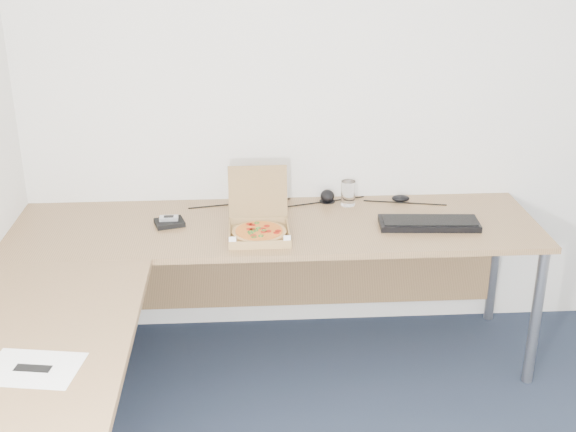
{
  "coord_description": "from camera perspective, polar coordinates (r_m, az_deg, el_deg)",
  "views": [
    {
      "loc": [
        -0.64,
        -1.83,
        2.11
      ],
      "look_at": [
        -0.45,
        1.28,
        0.82
      ],
      "focal_mm": 46.13,
      "sensor_mm": 36.0,
      "label": 1
    }
  ],
  "objects": [
    {
      "name": "cable_bundle",
      "position": [
        3.76,
        1.87,
        0.98
      ],
      "size": [
        0.63,
        0.13,
        0.01
      ],
      "primitive_type": null,
      "rotation": [
        0.0,
        0.0,
        0.14
      ],
      "color": "black",
      "rests_on": "desk"
    },
    {
      "name": "desk",
      "position": [
        3.14,
        -6.49,
        -4.3
      ],
      "size": [
        2.5,
        2.2,
        0.73
      ],
      "color": "olive",
      "rests_on": "ground"
    },
    {
      "name": "room_shell",
      "position": [
        2.12,
        14.43,
        -2.11
      ],
      "size": [
        3.5,
        3.5,
        2.5
      ],
      "primitive_type": null,
      "color": "silver",
      "rests_on": "ground"
    },
    {
      "name": "keyboard",
      "position": [
        3.55,
        10.8,
        -0.57
      ],
      "size": [
        0.48,
        0.2,
        0.03
      ],
      "primitive_type": "cube",
      "rotation": [
        0.0,
        0.0,
        -0.07
      ],
      "color": "black",
      "rests_on": "desk"
    },
    {
      "name": "mouse",
      "position": [
        3.83,
        8.68,
        1.36
      ],
      "size": [
        0.11,
        0.09,
        0.03
      ],
      "primitive_type": "ellipsoid",
      "rotation": [
        0.0,
        0.0,
        0.29
      ],
      "color": "black",
      "rests_on": "desk"
    },
    {
      "name": "paper_sheet",
      "position": [
        2.59,
        -19.07,
        -11.05
      ],
      "size": [
        0.33,
        0.26,
        0.0
      ],
      "primitive_type": "cube",
      "rotation": [
        0.0,
        0.0,
        -0.16
      ],
      "color": "white",
      "rests_on": "desk"
    },
    {
      "name": "wallet",
      "position": [
        3.55,
        -9.12,
        -0.51
      ],
      "size": [
        0.16,
        0.14,
        0.02
      ],
      "primitive_type": "cube",
      "rotation": [
        0.0,
        0.0,
        0.29
      ],
      "color": "black",
      "rests_on": "desk"
    },
    {
      "name": "phone",
      "position": [
        3.55,
        -9.17,
        -0.17
      ],
      "size": [
        0.09,
        0.05,
        0.02
      ],
      "primitive_type": "cube",
      "rotation": [
        0.0,
        0.0,
        0.03
      ],
      "color": "#B2B5BA",
      "rests_on": "wallet"
    },
    {
      "name": "drinking_glass",
      "position": [
        3.74,
        4.65,
        1.77
      ],
      "size": [
        0.07,
        0.07,
        0.13
      ],
      "primitive_type": "cylinder",
      "color": "white",
      "rests_on": "desk"
    },
    {
      "name": "pizza_box",
      "position": [
        3.39,
        -2.25,
        -0.96
      ],
      "size": [
        0.28,
        0.32,
        0.28
      ],
      "rotation": [
        0.0,
        0.0,
        0.01
      ],
      "color": "#9F7A47",
      "rests_on": "desk"
    },
    {
      "name": "dome_speaker",
      "position": [
        3.78,
        3.05,
        1.6
      ],
      "size": [
        0.08,
        0.08,
        0.07
      ],
      "primitive_type": "ellipsoid",
      "color": "black",
      "rests_on": "desk"
    }
  ]
}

